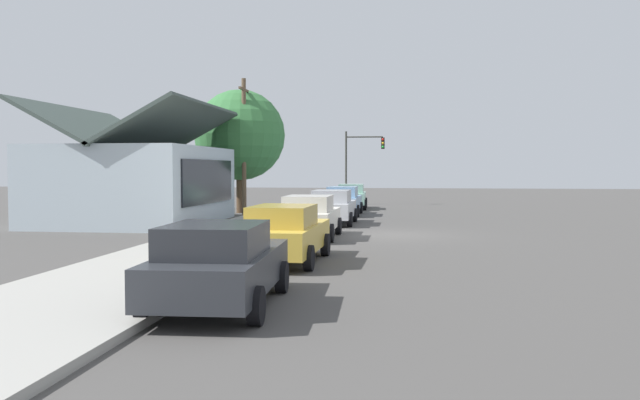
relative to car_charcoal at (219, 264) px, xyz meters
The scene contains 13 objects.
ground_plane 14.05m from the car_charcoal, 11.34° to the right, with size 120.00×120.00×0.00m, color #4C4947.
sidewalk_curb 14.06m from the car_charcoal, 11.68° to the left, with size 60.00×4.20×0.16m, color #A3A099.
car_charcoal is the anchor object (origin of this frame).
car_mustard 5.83m from the car_charcoal, ahead, with size 4.72×2.05×1.59m.
car_ivory 12.13m from the car_charcoal, ahead, with size 4.58×2.07×1.59m.
car_silver 18.20m from the car_charcoal, ahead, with size 4.49×2.04×1.59m.
car_skyblue 24.02m from the car_charcoal, ahead, with size 4.60×1.97×1.59m.
car_seafoam 29.69m from the car_charcoal, ahead, with size 4.41×2.08×1.59m.
storefront_building 19.99m from the car_charcoal, 27.53° to the left, with size 9.88×7.33×5.59m.
shade_tree 26.15m from the car_charcoal, 13.72° to the left, with size 5.23×5.23×7.12m.
traffic_light_main 34.55m from the car_charcoal, ahead, with size 0.37×2.79×5.20m.
utility_pole_wooden 24.18m from the car_charcoal, 13.12° to the left, with size 1.80×0.24×7.50m.
fire_hydrant_red 14.84m from the car_charcoal, ahead, with size 0.22×0.22×0.71m.
Camera 1 is at (-25.41, -0.68, 2.59)m, focal length 36.60 mm.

